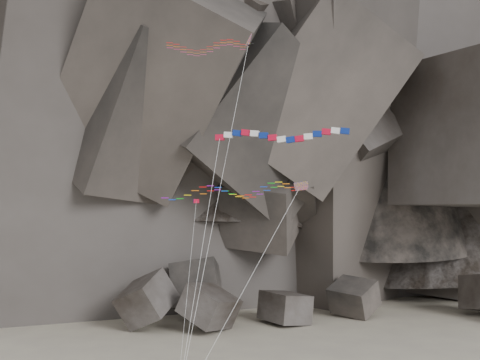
{
  "coord_description": "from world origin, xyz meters",
  "views": [
    {
      "loc": [
        -0.25,
        -49.52,
        16.98
      ],
      "look_at": [
        2.08,
        6.0,
        18.92
      ],
      "focal_mm": 45.0,
      "sensor_mm": 36.0,
      "label": 1
    }
  ],
  "objects_px": {
    "delta_kite": "(204,47)",
    "pennant_kite": "(193,236)",
    "parafoil_kite": "(227,191)",
    "banner_kite": "(281,136)"
  },
  "relations": [
    {
      "from": "pennant_kite",
      "to": "banner_kite",
      "type": "bearing_deg",
      "value": -62.59
    },
    {
      "from": "delta_kite",
      "to": "banner_kite",
      "type": "height_order",
      "value": "delta_kite"
    },
    {
      "from": "delta_kite",
      "to": "parafoil_kite",
      "type": "xyz_separation_m",
      "value": [
        2.08,
        -2.27,
        -13.14
      ]
    },
    {
      "from": "banner_kite",
      "to": "pennant_kite",
      "type": "height_order",
      "value": "banner_kite"
    },
    {
      "from": "delta_kite",
      "to": "parafoil_kite",
      "type": "height_order",
      "value": "delta_kite"
    },
    {
      "from": "banner_kite",
      "to": "pennant_kite",
      "type": "xyz_separation_m",
      "value": [
        -7.14,
        4.29,
        -8.17
      ]
    },
    {
      "from": "parafoil_kite",
      "to": "banner_kite",
      "type": "bearing_deg",
      "value": -34.25
    },
    {
      "from": "delta_kite",
      "to": "banner_kite",
      "type": "relative_size",
      "value": 1.46
    },
    {
      "from": "pennant_kite",
      "to": "delta_kite",
      "type": "bearing_deg",
      "value": 37.63
    },
    {
      "from": "delta_kite",
      "to": "pennant_kite",
      "type": "distance_m",
      "value": 17.21
    }
  ]
}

